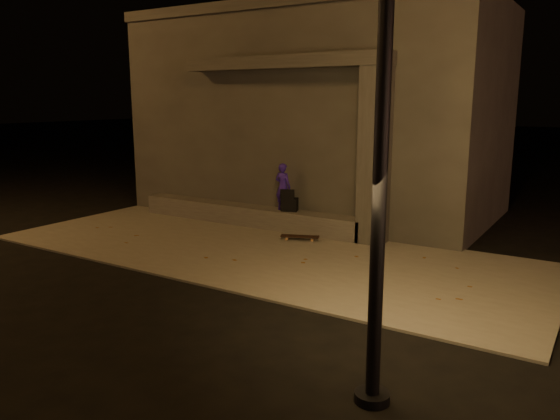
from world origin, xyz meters
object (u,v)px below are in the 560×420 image
Objects in this scene: column at (375,157)px; skateboard at (300,237)px; skateboarder at (283,187)px; backpack at (290,203)px.

column is 2.30m from skateboard.
skateboarder is at bearing 180.00° from column.
skateboarder is 1.40m from skateboard.
column is at bearing 3.25° from skateboard.
column is 7.02× the size of backpack.
backpack is 0.61× the size of skateboard.
skateboard is (-1.37, -0.65, -1.73)m from column.
skateboard is at bearing -62.46° from backpack.
skateboarder is 0.41m from backpack.
skateboarder is at bearing 162.67° from backpack.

